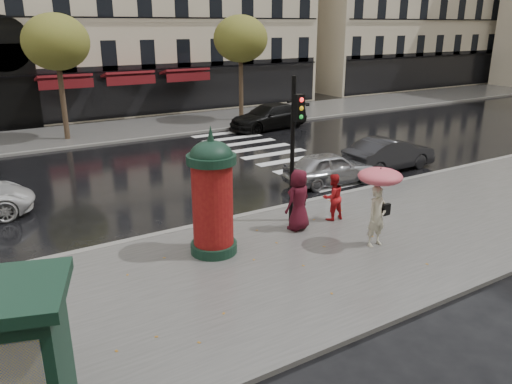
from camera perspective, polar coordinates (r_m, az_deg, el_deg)
ground at (r=13.96m, az=3.45°, el=-7.18°), size 160.00×160.00×0.00m
near_sidewalk at (r=13.57m, az=4.68°, el=-7.72°), size 90.00×7.00×0.12m
far_sidewalk at (r=30.72m, az=-17.44°, el=6.51°), size 90.00×6.00×0.12m
near_kerb at (r=16.26m, az=-2.62°, el=-3.04°), size 90.00×0.25×0.14m
far_kerb at (r=27.88m, az=-15.83°, el=5.51°), size 90.00×0.25×0.14m
zebra_crossing at (r=24.63m, az=2.09°, el=4.38°), size 3.60×11.75×0.01m
tree_far_left at (r=28.74m, az=-21.90°, el=15.57°), size 3.40×3.40×6.64m
tree_far_right at (r=32.61m, az=-1.77°, el=17.05°), size 3.40×3.40×6.64m
woman_umbrella at (r=14.08m, az=13.86°, el=-0.21°), size 1.21×1.21×2.32m
woman_red at (r=15.97m, az=8.76°, el=-0.57°), size 0.76×0.60×1.51m
man_burgundy at (r=15.02m, az=4.88°, el=-0.90°), size 1.04×0.81×1.89m
morris_column at (r=13.26m, az=-5.01°, el=-0.20°), size 1.31×1.31×3.52m
traffic_light at (r=15.14m, az=4.44°, el=6.36°), size 0.30×0.43×4.53m
newsstand at (r=8.63m, az=-26.83°, el=-16.71°), size 2.44×2.24×2.42m
car_silver at (r=20.05m, az=8.48°, el=2.75°), size 3.96×1.94×1.30m
car_darkgrey at (r=22.51m, az=14.97°, el=4.23°), size 4.34×1.57×1.42m
car_black at (r=30.55m, az=1.44°, el=8.60°), size 5.31×2.59×1.49m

